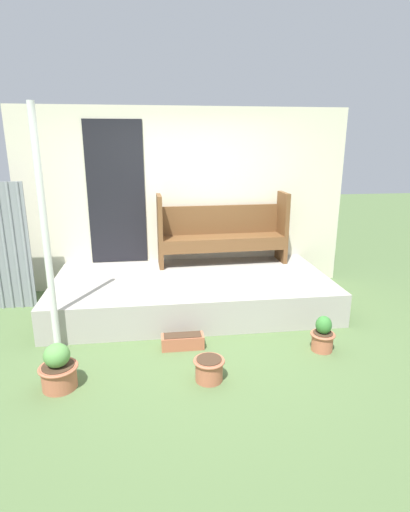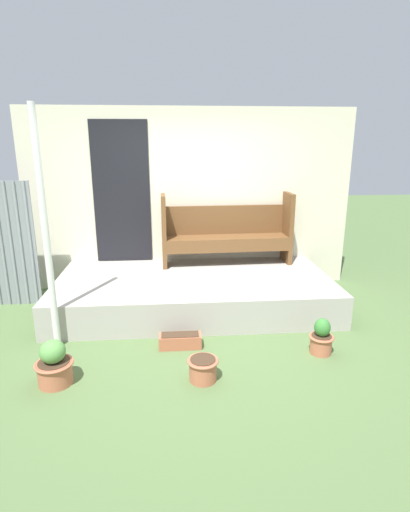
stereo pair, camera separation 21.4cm
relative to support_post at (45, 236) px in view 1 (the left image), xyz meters
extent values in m
plane|color=#516B3D|center=(1.49, 0.09, -1.24)|extent=(24.00, 24.00, 0.00)
cube|color=#A8A399|center=(1.52, 0.96, -1.03)|extent=(3.56, 1.74, 0.41)
cube|color=beige|center=(1.52, 1.86, 0.06)|extent=(4.76, 0.06, 2.60)
cube|color=black|center=(0.54, 1.82, 0.18)|extent=(0.80, 0.02, 2.00)
cylinder|color=gray|center=(-0.84, 1.24, -0.41)|extent=(0.04, 0.04, 1.65)
cylinder|color=gray|center=(-0.72, 1.24, -0.41)|extent=(0.04, 0.04, 1.65)
cylinder|color=gray|center=(-0.60, 1.24, -0.41)|extent=(0.04, 0.04, 1.65)
cylinder|color=white|center=(0.00, 0.00, 0.00)|extent=(0.07, 0.07, 2.48)
cube|color=brown|center=(1.14, 1.52, -0.32)|extent=(0.07, 0.40, 1.01)
cube|color=brown|center=(2.92, 1.58, -0.32)|extent=(0.07, 0.40, 1.01)
cube|color=brown|center=(2.03, 1.55, -0.44)|extent=(1.74, 0.45, 0.04)
cube|color=brown|center=(2.04, 1.36, -0.53)|extent=(1.73, 0.08, 0.15)
cube|color=brown|center=(2.02, 1.73, -0.21)|extent=(1.73, 0.09, 0.42)
cylinder|color=#B76647|center=(0.17, -0.70, -1.13)|extent=(0.30, 0.30, 0.21)
torus|color=#B76647|center=(0.17, -0.70, -1.04)|extent=(0.35, 0.35, 0.02)
cylinder|color=#422D1E|center=(0.17, -0.70, -1.02)|extent=(0.28, 0.28, 0.01)
ellipsoid|color=#599347|center=(0.17, -0.70, -0.92)|extent=(0.23, 0.23, 0.21)
cylinder|color=#B76647|center=(1.51, -0.76, -1.13)|extent=(0.25, 0.25, 0.21)
torus|color=#B76647|center=(1.51, -0.76, -1.04)|extent=(0.29, 0.29, 0.02)
cylinder|color=#422D1E|center=(1.51, -0.76, -1.03)|extent=(0.23, 0.23, 0.01)
cylinder|color=#B76647|center=(2.77, -0.37, -1.14)|extent=(0.22, 0.22, 0.19)
torus|color=#B76647|center=(2.77, -0.37, -1.06)|extent=(0.26, 0.26, 0.02)
cylinder|color=#422D1E|center=(2.77, -0.37, -1.04)|extent=(0.20, 0.20, 0.01)
ellipsoid|color=#387A33|center=(2.77, -0.37, -0.95)|extent=(0.17, 0.17, 0.19)
cube|color=#B26042|center=(1.31, -0.13, -1.17)|extent=(0.45, 0.17, 0.15)
cube|color=#422D1E|center=(1.31, -0.13, -1.09)|extent=(0.40, 0.14, 0.01)
camera|label=1|loc=(1.05, -3.96, 0.88)|focal=28.00mm
camera|label=2|loc=(1.26, -3.98, 0.88)|focal=28.00mm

